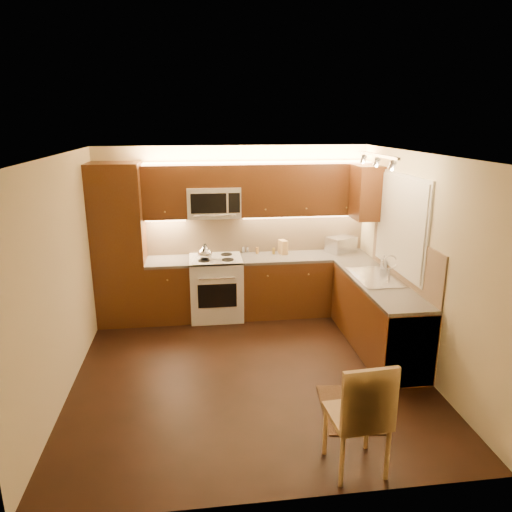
{
  "coord_description": "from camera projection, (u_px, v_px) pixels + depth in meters",
  "views": [
    {
      "loc": [
        -0.57,
        -4.96,
        2.85
      ],
      "look_at": [
        0.15,
        0.55,
        1.25
      ],
      "focal_mm": 33.17,
      "sensor_mm": 36.0,
      "label": 1
    }
  ],
  "objects": [
    {
      "name": "floor",
      "position": [
        249.0,
        371.0,
        5.58
      ],
      "size": [
        4.0,
        4.0,
        0.01
      ],
      "primitive_type": "cube",
      "color": "black",
      "rests_on": "ground"
    },
    {
      "name": "ceiling",
      "position": [
        248.0,
        155.0,
        4.89
      ],
      "size": [
        4.0,
        4.0,
        0.01
      ],
      "primitive_type": "cube",
      "color": "beige",
      "rests_on": "ground"
    },
    {
      "name": "wall_back",
      "position": [
        234.0,
        230.0,
        7.14
      ],
      "size": [
        4.0,
        0.01,
        2.5
      ],
      "primitive_type": "cube",
      "color": "beige",
      "rests_on": "ground"
    },
    {
      "name": "wall_front",
      "position": [
        282.0,
        356.0,
        3.33
      ],
      "size": [
        4.0,
        0.01,
        2.5
      ],
      "primitive_type": "cube",
      "color": "beige",
      "rests_on": "ground"
    },
    {
      "name": "wall_left",
      "position": [
        61.0,
        278.0,
        4.99
      ],
      "size": [
        0.01,
        4.0,
        2.5
      ],
      "primitive_type": "cube",
      "color": "beige",
      "rests_on": "ground"
    },
    {
      "name": "wall_right",
      "position": [
        420.0,
        263.0,
        5.49
      ],
      "size": [
        0.01,
        4.0,
        2.5
      ],
      "primitive_type": "cube",
      "color": "beige",
      "rests_on": "ground"
    },
    {
      "name": "pantry",
      "position": [
        119.0,
        245.0,
        6.68
      ],
      "size": [
        0.7,
        0.6,
        2.3
      ],
      "primitive_type": "cube",
      "color": "#4E2310",
      "rests_on": "floor"
    },
    {
      "name": "base_cab_back_left",
      "position": [
        169.0,
        291.0,
        6.96
      ],
      "size": [
        0.62,
        0.6,
        0.86
      ],
      "primitive_type": "cube",
      "color": "#4E2310",
      "rests_on": "floor"
    },
    {
      "name": "counter_back_left",
      "position": [
        168.0,
        262.0,
        6.84
      ],
      "size": [
        0.62,
        0.6,
        0.04
      ],
      "primitive_type": "cube",
      "color": "#363331",
      "rests_on": "base_cab_back_left"
    },
    {
      "name": "base_cab_back_right",
      "position": [
        304.0,
        285.0,
        7.21
      ],
      "size": [
        1.92,
        0.6,
        0.86
      ],
      "primitive_type": "cube",
      "color": "#4E2310",
      "rests_on": "floor"
    },
    {
      "name": "counter_back_right",
      "position": [
        305.0,
        257.0,
        7.09
      ],
      "size": [
        1.92,
        0.6,
        0.04
      ],
      "primitive_type": "cube",
      "color": "#363331",
      "rests_on": "base_cab_back_right"
    },
    {
      "name": "base_cab_right",
      "position": [
        377.0,
        316.0,
        6.06
      ],
      "size": [
        0.6,
        2.0,
        0.86
      ],
      "primitive_type": "cube",
      "color": "#4E2310",
      "rests_on": "floor"
    },
    {
      "name": "counter_right",
      "position": [
        380.0,
        283.0,
        5.93
      ],
      "size": [
        0.6,
        2.0,
        0.04
      ],
      "primitive_type": "cube",
      "color": "#363331",
      "rests_on": "base_cab_right"
    },
    {
      "name": "dishwasher",
      "position": [
        400.0,
        341.0,
        5.39
      ],
      "size": [
        0.58,
        0.6,
        0.84
      ],
      "primitive_type": "cube",
      "color": "silver",
      "rests_on": "floor"
    },
    {
      "name": "backsplash_back",
      "position": [
        257.0,
        233.0,
        7.19
      ],
      "size": [
        3.3,
        0.02,
        0.6
      ],
      "primitive_type": "cube",
      "color": "tan",
      "rests_on": "wall_back"
    },
    {
      "name": "backsplash_right",
      "position": [
        404.0,
        258.0,
        5.88
      ],
      "size": [
        0.02,
        2.0,
        0.6
      ],
      "primitive_type": "cube",
      "color": "tan",
      "rests_on": "wall_right"
    },
    {
      "name": "upper_cab_back_left",
      "position": [
        165.0,
        192.0,
        6.68
      ],
      "size": [
        0.62,
        0.35,
        0.75
      ],
      "primitive_type": "cube",
      "color": "#4E2310",
      "rests_on": "wall_back"
    },
    {
      "name": "upper_cab_back_right",
      "position": [
        305.0,
        189.0,
        6.93
      ],
      "size": [
        1.92,
        0.35,
        0.75
      ],
      "primitive_type": "cube",
      "color": "#4E2310",
      "rests_on": "wall_back"
    },
    {
      "name": "upper_cab_bridge",
      "position": [
        213.0,
        175.0,
        6.71
      ],
      "size": [
        0.76,
        0.35,
        0.31
      ],
      "primitive_type": "cube",
      "color": "#4E2310",
      "rests_on": "wall_back"
    },
    {
      "name": "upper_cab_right_corner",
      "position": [
        366.0,
        192.0,
        6.63
      ],
      "size": [
        0.35,
        0.5,
        0.75
      ],
      "primitive_type": "cube",
      "color": "#4E2310",
      "rests_on": "wall_right"
    },
    {
      "name": "stove",
      "position": [
        216.0,
        287.0,
        7.01
      ],
      "size": [
        0.76,
        0.65,
        0.92
      ],
      "primitive_type": null,
      "color": "silver",
      "rests_on": "floor"
    },
    {
      "name": "microwave",
      "position": [
        214.0,
        202.0,
        6.8
      ],
      "size": [
        0.76,
        0.38,
        0.44
      ],
      "primitive_type": null,
      "color": "silver",
      "rests_on": "wall_back"
    },
    {
      "name": "window_frame",
      "position": [
        401.0,
        224.0,
        5.91
      ],
      "size": [
        0.03,
        1.44,
        1.24
      ],
      "primitive_type": "cube",
      "color": "silver",
      "rests_on": "wall_right"
    },
    {
      "name": "window_blinds",
      "position": [
        400.0,
        224.0,
        5.91
      ],
      "size": [
        0.02,
        1.36,
        1.16
      ],
      "primitive_type": "cube",
      "color": "silver",
      "rests_on": "wall_right"
    },
    {
      "name": "sink",
      "position": [
        376.0,
        272.0,
        6.05
      ],
      "size": [
        0.52,
        0.86,
        0.15
      ],
      "primitive_type": null,
      "color": "silver",
      "rests_on": "counter_right"
    },
    {
      "name": "faucet",
      "position": [
        390.0,
        266.0,
        6.05
      ],
      "size": [
        0.2,
        0.04,
        0.3
      ],
      "primitive_type": null,
      "color": "silver",
      "rests_on": "counter_right"
    },
    {
      "name": "track_light_bar",
      "position": [
        377.0,
        155.0,
        5.48
      ],
      "size": [
        0.04,
        1.2,
        0.03
      ],
      "primitive_type": "cube",
      "color": "silver",
      "rests_on": "ceiling"
    },
    {
      "name": "kettle",
      "position": [
        205.0,
        252.0,
        6.76
      ],
      "size": [
        0.26,
        0.26,
        0.24
      ],
      "primitive_type": null,
      "rotation": [
        0.0,
        0.0,
        -0.3
      ],
      "color": "silver",
      "rests_on": "stove"
    },
    {
      "name": "toaster_oven",
      "position": [
        341.0,
        245.0,
        7.22
      ],
      "size": [
        0.49,
        0.43,
        0.24
      ],
      "primitive_type": "cube",
      "rotation": [
        0.0,
        0.0,
        0.41
      ],
      "color": "silver",
      "rests_on": "counter_back_right"
    },
    {
      "name": "knife_block",
      "position": [
        283.0,
        247.0,
        7.12
      ],
      "size": [
        0.14,
        0.18,
        0.21
      ],
      "primitive_type": "cube",
      "rotation": [
        0.0,
        0.0,
        0.27
      ],
      "color": "#A28349",
      "rests_on": "counter_back_right"
    },
    {
      "name": "spice_jar_a",
      "position": [
        244.0,
        250.0,
        7.19
      ],
      "size": [
        0.05,
        0.05,
        0.1
      ],
      "primitive_type": "cylinder",
      "rotation": [
        0.0,
        0.0,
        0.13
      ],
      "color": "silver",
      "rests_on": "counter_back_right"
    },
    {
      "name": "spice_jar_b",
      "position": [
        274.0,
        251.0,
        7.14
      ],
      "size": [
        0.05,
        0.05,
        0.09
      ],
      "primitive_type": "cylinder",
      "rotation": [
        0.0,
        0.0,
        -0.23
      ],
      "color": "olive",
      "rests_on": "counter_back_right"
    },
    {
      "name": "spice_jar_c",
      "position": [
        248.0,
        250.0,
        7.19
      ],
      "size": [
        0.04,
        0.04,
        0.1
      ],
      "primitive_type": "cylinder",
      "rotation": [
        0.0,
        0.0,
        -0.12
      ],
      "color": "silver",
      "rests_on": "counter_back_right"
    },
    {
      "name": "spice_jar_d",
      "position": [
        257.0,
        250.0,
        7.16
      ],
      "size": [
        0.06,
        0.06,
        0.1
      ],
      "primitive_type": "cylinder",
      "rotation": [
        0.0,
        0.0,
        -0.27
      ],
      "color": "#AD7834",
      "rests_on": "counter_back_right"
    },
    {
      "name": "soap_bottle",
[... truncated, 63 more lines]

